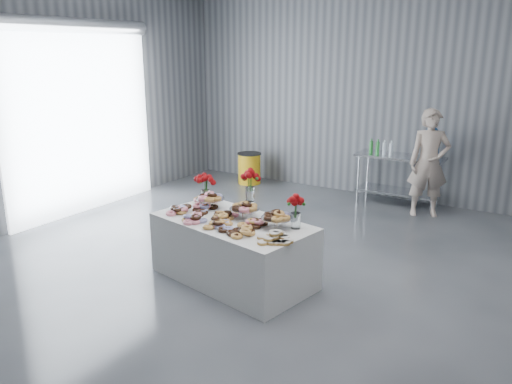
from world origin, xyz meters
TOP-DOWN VIEW (x-y plane):
  - ground at (0.00, 0.00)m, footprint 9.00×9.00m
  - room_walls at (-0.27, 0.07)m, footprint 8.04×9.04m
  - display_table at (-0.22, 0.04)m, footprint 2.05×1.33m
  - prep_table at (0.54, 4.10)m, footprint 1.50×0.60m
  - donut_mounds at (-0.22, -0.01)m, footprint 1.92×1.12m
  - cake_stand_left at (-0.73, 0.29)m, footprint 0.36×0.36m
  - cake_stand_mid at (-0.14, 0.18)m, footprint 0.36×0.36m
  - cake_stand_right at (0.35, 0.09)m, footprint 0.36×0.36m
  - danish_pile at (0.49, -0.25)m, footprint 0.48×0.48m
  - bouquet_left at (-0.91, 0.43)m, footprint 0.26×0.26m
  - bouquet_right at (0.52, 0.21)m, footprint 0.26×0.26m
  - bouquet_center at (-0.20, 0.39)m, footprint 0.26×0.26m
  - water_jug at (1.04, 4.10)m, footprint 0.28×0.28m
  - drink_bottles at (0.22, 4.00)m, footprint 0.54×0.08m
  - person at (1.11, 3.78)m, footprint 0.77×0.65m
  - trash_barrel at (-2.51, 3.95)m, footprint 0.50×0.50m

SIDE VIEW (x-z plane):
  - ground at x=0.00m, z-range 0.00..0.00m
  - trash_barrel at x=-2.51m, z-range 0.00..0.64m
  - display_table at x=-0.22m, z-range 0.00..0.75m
  - prep_table at x=0.54m, z-range 0.17..1.07m
  - donut_mounds at x=-0.22m, z-range 0.75..0.84m
  - danish_pile at x=0.49m, z-range 0.75..0.86m
  - cake_stand_left at x=-0.73m, z-range 0.80..0.98m
  - cake_stand_mid at x=-0.14m, z-range 0.80..0.98m
  - cake_stand_right at x=0.35m, z-range 0.80..0.98m
  - person at x=1.11m, z-range 0.00..1.78m
  - drink_bottles at x=0.22m, z-range 0.90..1.17m
  - bouquet_left at x=-0.91m, z-range 0.84..1.26m
  - bouquet_right at x=0.52m, z-range 0.84..1.26m
  - bouquet_center at x=-0.20m, z-range 0.84..1.41m
  - water_jug at x=1.04m, z-range 0.87..1.43m
  - room_walls at x=-0.27m, z-range 0.63..4.65m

